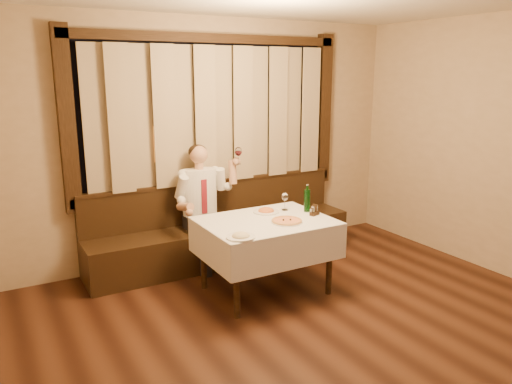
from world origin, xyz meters
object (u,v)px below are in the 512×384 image
green_bottle (307,200)px  pasta_cream (241,234)px  pasta_red (266,209)px  cruet_caddy (315,211)px  dining_table (266,230)px  seated_man (203,197)px  banquette (222,234)px  pizza (287,221)px

green_bottle → pasta_cream: bearing=-157.6°
pasta_red → cruet_caddy: size_ratio=2.29×
pasta_cream → pasta_red: bearing=44.2°
pasta_red → pasta_cream: (-0.61, -0.59, -0.00)m
dining_table → seated_man: (-0.27, 0.93, 0.16)m
banquette → pasta_red: banquette is taller
dining_table → seated_man: size_ratio=0.91×
green_bottle → dining_table: bearing=-174.4°
pizza → green_bottle: green_bottle is taller
pasta_red → seated_man: size_ratio=0.19×
dining_table → banquette: bearing=90.0°
cruet_caddy → pasta_red: bearing=121.4°
banquette → pasta_cream: (-0.47, -1.39, 0.48)m
pizza → seated_man: bearing=110.3°
dining_table → green_bottle: green_bottle is taller
pasta_cream → green_bottle: 1.09m
pasta_red → pasta_cream: bearing=-135.8°
pasta_cream → seated_man: seated_man is taller
pasta_cream → cruet_caddy: cruet_caddy is taller
banquette → pizza: bearing=-83.4°
pasta_cream → green_bottle: green_bottle is taller
pizza → banquette: bearing=96.6°
seated_man → green_bottle: bearing=-47.8°
banquette → seated_man: 0.58m
banquette → seated_man: (-0.27, -0.09, 0.50)m
seated_man → dining_table: bearing=-73.9°
banquette → cruet_caddy: banquette is taller
banquette → pasta_cream: size_ratio=12.31×
pizza → seated_man: size_ratio=0.22×
dining_table → seated_man: bearing=106.1°
banquette → seated_man: seated_man is taller
banquette → pizza: size_ratio=10.21×
banquette → pizza: banquette is taller
pizza → pasta_red: pasta_red is taller
pasta_cream → cruet_caddy: size_ratio=2.20×
pizza → pasta_cream: pasta_cream is taller
dining_table → cruet_caddy: 0.55m
green_bottle → cruet_caddy: (-0.01, -0.15, -0.08)m
cruet_caddy → pasta_cream: bearing=176.8°
dining_table → pasta_red: bearing=59.0°
pizza → green_bottle: bearing=29.2°
pizza → pasta_cream: bearing=-162.3°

